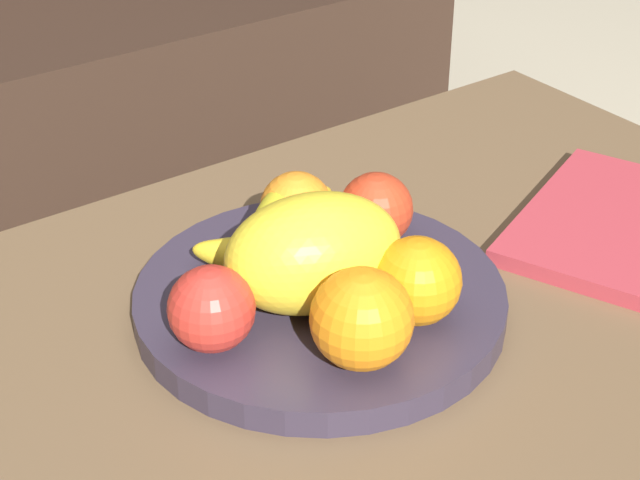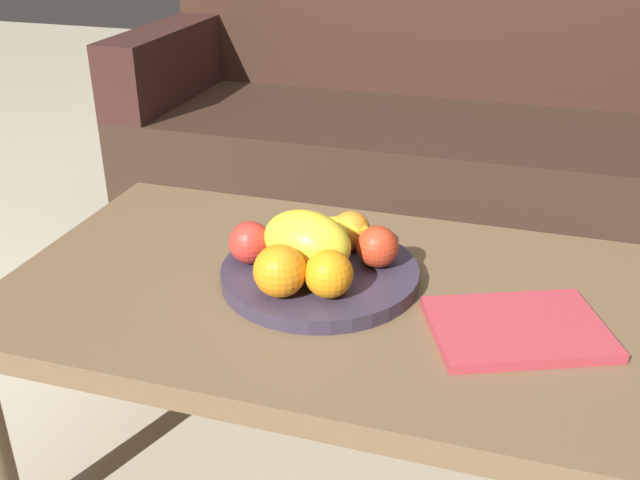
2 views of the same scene
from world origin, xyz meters
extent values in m
cube|color=brown|center=(0.00, 0.00, 0.41)|extent=(1.05, 0.63, 0.04)
cylinder|color=brown|center=(0.48, 0.27, 0.19)|extent=(0.05, 0.05, 0.39)
cylinder|color=#342D3E|center=(-0.01, 0.01, 0.44)|extent=(0.33, 0.33, 0.03)
ellipsoid|color=yellow|center=(-0.03, 0.00, 0.50)|extent=(0.17, 0.14, 0.10)
sphere|color=orange|center=(0.03, -0.07, 0.49)|extent=(0.07, 0.07, 0.07)
sphere|color=orange|center=(0.02, 0.09, 0.49)|extent=(0.07, 0.07, 0.07)
sphere|color=orange|center=(-0.05, -0.09, 0.49)|extent=(0.08, 0.08, 0.08)
sphere|color=red|center=(-0.13, 0.00, 0.49)|extent=(0.07, 0.07, 0.07)
sphere|color=red|center=(0.07, 0.05, 0.49)|extent=(0.07, 0.07, 0.07)
ellipsoid|color=yellow|center=(-0.04, 0.05, 0.47)|extent=(0.12, 0.14, 0.03)
ellipsoid|color=yellow|center=(-0.03, 0.06, 0.47)|extent=(0.13, 0.13, 0.03)
ellipsoid|color=yellow|center=(-0.03, 0.06, 0.50)|extent=(0.13, 0.13, 0.03)
ellipsoid|color=yellow|center=(-0.02, 0.06, 0.50)|extent=(0.15, 0.10, 0.03)
cube|color=#B13640|center=(0.31, -0.05, 0.43)|extent=(0.30, 0.26, 0.02)
camera|label=1|loc=(-0.45, -0.59, 0.96)|focal=58.03mm
camera|label=2|loc=(0.29, -0.99, 1.02)|focal=40.78mm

